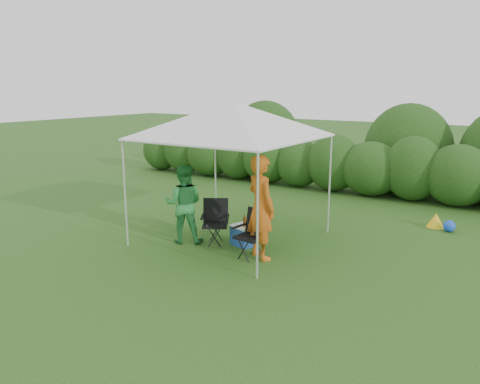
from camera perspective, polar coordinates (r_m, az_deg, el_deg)
The scene contains 10 objects.
ground at distance 9.42m, azimuth -2.67°, elevation -6.51°, with size 70.00×70.00×0.00m, color #305C1D.
hedge at distance 14.34m, azimuth 11.75°, elevation 3.32°, with size 15.48×1.53×1.80m.
canopy at distance 9.32m, azimuth -1.02°, elevation 8.80°, with size 3.10×3.10×2.83m.
chair_right at distance 8.67m, azimuth 1.63°, elevation -4.70°, with size 0.60×0.55×0.89m.
chair_left at distance 9.45m, azimuth -3.02°, elevation -3.23°, with size 0.70×0.68×0.89m.
man at distance 8.48m, azimuth 2.56°, elevation -1.88°, with size 0.70×0.46×1.92m, color #CD5C17.
woman at distance 9.46m, azimuth -6.87°, elevation -1.43°, with size 0.78×0.61×1.60m, color #2C883F.
cooler at distance 9.35m, azimuth 0.39°, elevation -5.31°, with size 0.57×0.49×0.41m.
bottle at distance 9.19m, azimuth 0.57°, elevation -3.50°, with size 0.07×0.07×0.25m, color #592D0C.
lawn_toy at distance 11.37m, azimuth 23.10°, elevation -3.35°, with size 0.64×0.53×0.32m.
Camera 1 is at (5.19, -7.22, 3.10)m, focal length 35.00 mm.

